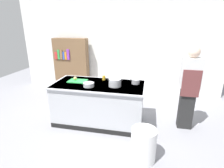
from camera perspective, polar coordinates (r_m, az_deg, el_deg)
ground_plane at (r=4.11m, az=-4.08°, el=-11.94°), size 10.00×10.00×0.00m
back_wall at (r=5.61m, az=1.61°, el=12.65°), size 6.40×0.12×3.00m
counter_island at (r=3.90m, az=-4.24°, el=-6.05°), size 1.98×0.98×0.90m
cutting_board at (r=3.96m, az=-11.13°, el=0.96°), size 0.40×0.28×0.02m
onion at (r=3.99m, az=-11.91°, el=1.81°), size 0.08×0.08×0.08m
stock_pot at (r=3.57m, az=0.94°, el=0.47°), size 0.32×0.25×0.16m
sauce_pan at (r=3.76m, az=7.69°, el=0.79°), size 0.24×0.17×0.09m
mixing_bowl at (r=3.59m, az=-7.60°, el=-0.20°), size 0.22×0.22×0.08m
juice_cup at (r=3.98m, az=-2.66°, el=2.01°), size 0.07×0.07×0.10m
trash_bin at (r=3.00m, az=10.18°, el=-18.91°), size 0.40×0.40×0.56m
person_chef at (r=3.83m, az=23.79°, el=-0.87°), size 0.38×0.25×1.72m
bookshelf at (r=5.87m, az=-13.02°, el=6.05°), size 1.10×0.31×1.70m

